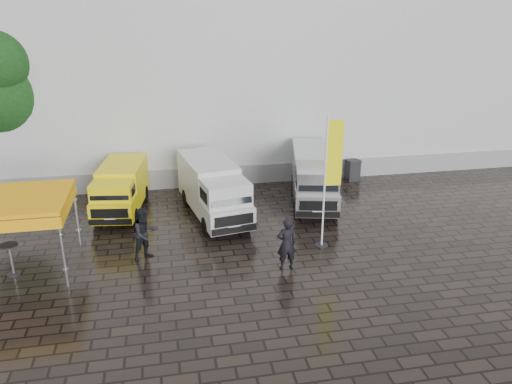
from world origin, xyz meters
TOP-DOWN VIEW (x-y plane):
  - ground at (0.00, 0.00)m, footprint 120.00×120.00m
  - exhibition_hall at (2.00, 16.00)m, footprint 44.00×16.00m
  - hall_plinth at (2.00, 7.95)m, footprint 44.00×0.15m
  - van_yellow at (-6.67, 5.14)m, footprint 2.40×4.79m
  - van_white at (-2.67, 3.87)m, footprint 2.80×5.85m
  - van_silver at (2.14, 4.66)m, footprint 3.10×5.89m
  - canopy_tent at (-9.70, 0.41)m, footprint 3.35×3.35m
  - flagpole at (1.29, 0.17)m, footprint 0.88×0.50m
  - tree at (-12.14, 9.64)m, footprint 4.55×4.55m
  - cocktail_table at (-10.09, 0.08)m, footprint 0.60×0.60m
  - wheelie_bin at (5.18, 7.40)m, footprint 0.74×0.74m
  - person_front at (-0.70, -1.31)m, footprint 0.73×0.50m
  - person_tent at (-5.57, 0.45)m, footprint 1.21×1.14m

SIDE VIEW (x-z plane):
  - ground at x=0.00m, z-range 0.00..0.00m
  - hall_plinth at x=2.00m, z-range 0.00..1.00m
  - wheelie_bin at x=5.18m, z-range 0.00..1.12m
  - cocktail_table at x=-10.09m, z-range 0.00..1.14m
  - person_front at x=-0.70m, z-range 0.00..1.93m
  - person_tent at x=-5.57m, z-range 0.00..1.97m
  - van_yellow at x=-6.67m, z-range 0.00..2.11m
  - van_silver at x=2.14m, z-range 0.00..2.43m
  - van_white at x=-2.67m, z-range 0.00..2.43m
  - canopy_tent at x=-9.70m, z-range 1.18..3.88m
  - flagpole at x=1.29m, z-range 0.31..5.47m
  - tree at x=-12.14m, z-range 1.16..9.33m
  - exhibition_hall at x=2.00m, z-range 0.00..12.00m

